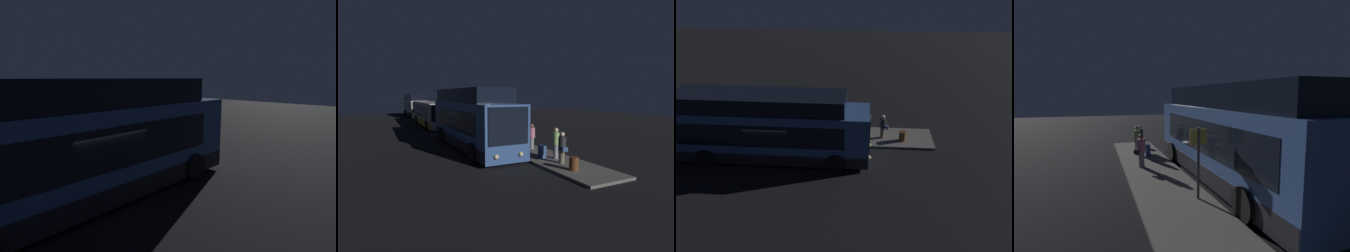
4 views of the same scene
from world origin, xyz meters
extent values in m
plane|color=black|center=(0.00, 0.00, 0.00)|extent=(80.00, 80.00, 0.00)
cube|color=#605B56|center=(0.00, 2.92, 0.07)|extent=(20.00, 2.64, 0.13)
cube|color=#33518C|center=(-0.08, 0.13, 1.70)|extent=(11.67, 2.56, 3.02)
cube|color=black|center=(-0.08, 0.13, 0.54)|extent=(11.61, 2.58, 0.70)
cube|color=black|center=(-0.38, 0.13, 2.06)|extent=(9.57, 2.59, 1.33)
cube|color=black|center=(5.77, 0.13, 2.15)|extent=(0.06, 2.25, 1.94)
sphere|color=#F9E58C|center=(5.79, 0.83, 0.64)|extent=(0.24, 0.24, 0.24)
sphere|color=#F9E58C|center=(5.79, -0.57, 0.64)|extent=(0.24, 0.24, 0.24)
cylinder|color=black|center=(3.88, 1.41, 0.54)|extent=(1.08, 0.30, 1.08)
cylinder|color=black|center=(3.88, -1.15, 0.54)|extent=(1.08, 0.30, 1.08)
cylinder|color=black|center=(-3.70, 1.41, 0.54)|extent=(1.08, 0.30, 1.08)
cylinder|color=black|center=(-3.70, -1.15, 0.54)|extent=(1.08, 0.30, 1.08)
cube|color=black|center=(-0.55, 0.13, 3.67)|extent=(9.92, 2.35, 0.92)
cylinder|color=gray|center=(2.80, 3.35, 0.51)|extent=(0.40, 0.40, 0.76)
cylinder|color=#CC6B8C|center=(2.80, 3.35, 1.23)|extent=(0.57, 0.57, 0.66)
sphere|color=brown|center=(2.80, 3.35, 1.68)|extent=(0.25, 0.25, 0.25)
cube|color=black|center=(2.64, 3.61, 0.94)|extent=(0.31, 0.27, 0.24)
cylinder|color=gray|center=(5.69, 3.14, 0.53)|extent=(0.34, 0.34, 0.80)
cylinder|color=#8CB766|center=(5.69, 3.14, 1.27)|extent=(0.48, 0.48, 0.69)
sphere|color=beige|center=(5.69, 3.14, 1.75)|extent=(0.26, 0.26, 0.26)
cylinder|color=#6B604C|center=(6.66, 2.80, 0.51)|extent=(0.32, 0.32, 0.76)
cylinder|color=#262628|center=(6.66, 2.80, 1.22)|extent=(0.46, 0.46, 0.66)
sphere|color=beige|center=(6.66, 2.80, 1.67)|extent=(0.25, 0.25, 0.25)
cube|color=#334C7F|center=(6.96, 2.75, 0.94)|extent=(0.18, 0.30, 0.24)
cube|color=#334C7F|center=(5.11, 2.62, 0.48)|extent=(0.48, 0.26, 0.70)
cylinder|color=black|center=(5.11, 2.62, 0.95)|extent=(0.02, 0.02, 0.24)
cylinder|color=#4C4C51|center=(-1.90, 2.15, 1.38)|extent=(0.10, 0.10, 2.50)
cube|color=#E5C64C|center=(-1.90, 2.15, 2.31)|extent=(0.04, 0.62, 0.55)
cylinder|color=#593319|center=(7.97, 2.48, 0.46)|extent=(0.44, 0.44, 0.65)
camera|label=1|loc=(-4.31, -7.49, 4.15)|focal=28.00mm
camera|label=2|loc=(17.40, -5.79, 3.71)|focal=28.00mm
camera|label=3|loc=(5.54, -16.55, 10.85)|focal=35.00mm
camera|label=4|loc=(-10.10, 5.42, 3.71)|focal=28.00mm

